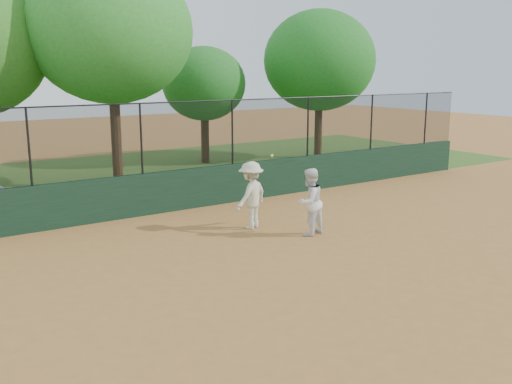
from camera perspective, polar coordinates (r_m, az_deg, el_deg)
ground at (r=11.93m, az=2.79°, el=-7.97°), size 80.00×80.00×0.00m
back_wall at (r=16.76m, az=-9.61°, el=-0.05°), size 26.00×0.20×1.20m
grass_strip at (r=22.37m, az=-16.02°, el=1.16°), size 36.00×12.00×0.01m
player_second at (r=14.34m, az=5.36°, el=-0.99°), size 0.95×0.81×1.70m
player_main at (r=14.87m, az=-0.50°, el=-0.32°), size 1.31×1.05×1.96m
fence_assembly at (r=16.48m, az=-9.90°, el=5.50°), size 26.00×0.06×2.00m
tree_2 at (r=20.69m, az=-14.32°, el=15.31°), size 5.70×5.18×7.83m
tree_3 at (r=25.32m, az=-5.21°, el=10.71°), size 3.72×3.38×5.08m
tree_4 at (r=26.94m, az=6.40°, el=12.92°), size 5.31×4.83×6.77m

